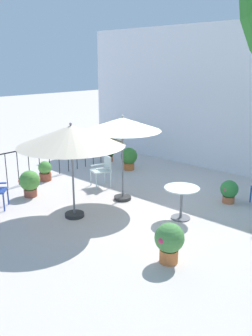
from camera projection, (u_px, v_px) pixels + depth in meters
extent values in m
plane|color=beige|center=(130.00, 203.00, 9.02)|extent=(60.00, 60.00, 0.00)
cube|color=white|center=(219.00, 99.00, 11.36)|extent=(10.76, 0.30, 4.60)
cube|color=black|center=(48.00, 145.00, 10.89)|extent=(0.03, 5.47, 0.03)
cylinder|color=black|center=(6.00, 171.00, 10.00)|extent=(0.02, 0.02, 1.00)
cylinder|color=black|center=(18.00, 168.00, 10.26)|extent=(0.02, 0.02, 1.00)
cylinder|color=black|center=(29.00, 166.00, 10.51)|extent=(0.02, 0.02, 1.00)
cylinder|color=black|center=(39.00, 163.00, 10.77)|extent=(0.02, 0.02, 1.00)
cylinder|color=black|center=(49.00, 161.00, 11.03)|extent=(0.02, 0.02, 1.00)
cylinder|color=black|center=(59.00, 159.00, 11.29)|extent=(0.02, 0.02, 1.00)
cylinder|color=black|center=(68.00, 156.00, 11.55)|extent=(0.02, 0.02, 1.00)
cylinder|color=black|center=(77.00, 154.00, 11.81)|extent=(0.02, 0.02, 1.00)
cylinder|color=black|center=(85.00, 152.00, 12.07)|extent=(0.02, 0.02, 1.00)
cylinder|color=black|center=(93.00, 151.00, 12.32)|extent=(0.02, 0.02, 1.00)
cylinder|color=black|center=(101.00, 149.00, 12.58)|extent=(0.02, 0.02, 1.00)
cylinder|color=black|center=(108.00, 147.00, 12.84)|extent=(0.02, 0.02, 1.00)
cylinder|color=#2D2D2D|center=(75.00, 215.00, 8.24)|extent=(0.44, 0.44, 0.08)
cylinder|color=slate|center=(73.00, 172.00, 7.96)|extent=(0.04, 0.04, 2.11)
cone|color=beige|center=(71.00, 136.00, 7.73)|extent=(2.36, 2.36, 0.45)
sphere|color=slate|center=(71.00, 124.00, 7.65)|extent=(0.06, 0.06, 0.06)
cylinder|color=#2D2D2D|center=(123.00, 198.00, 9.28)|extent=(0.44, 0.44, 0.08)
cylinder|color=slate|center=(123.00, 160.00, 8.99)|extent=(0.04, 0.04, 2.12)
cone|color=beige|center=(122.00, 124.00, 8.74)|extent=(1.92, 1.92, 0.32)
sphere|color=slate|center=(122.00, 116.00, 8.69)|extent=(0.06, 0.06, 0.06)
cylinder|color=white|center=(182.00, 188.00, 7.94)|extent=(0.79, 0.79, 0.02)
cylinder|color=slate|center=(181.00, 204.00, 8.05)|extent=(0.06, 0.06, 0.72)
cylinder|color=slate|center=(181.00, 218.00, 8.14)|extent=(0.43, 0.43, 0.03)
cube|color=silver|center=(101.00, 171.00, 10.12)|extent=(0.60, 0.61, 0.04)
cube|color=silver|center=(107.00, 162.00, 10.15)|extent=(0.42, 0.19, 0.39)
cube|color=silver|center=(98.00, 165.00, 10.27)|extent=(0.19, 0.41, 0.03)
cube|color=silver|center=(103.00, 169.00, 9.91)|extent=(0.19, 0.41, 0.03)
cylinder|color=silver|center=(91.00, 178.00, 10.28)|extent=(0.04, 0.04, 0.45)
cylinder|color=silver|center=(96.00, 182.00, 9.91)|extent=(0.04, 0.04, 0.45)
cylinder|color=silver|center=(105.00, 176.00, 10.46)|extent=(0.04, 0.04, 0.45)
cylinder|color=silver|center=(111.00, 180.00, 10.10)|extent=(0.04, 0.04, 0.45)
cylinder|color=#253F90|center=(4.00, 203.00, 8.49)|extent=(0.04, 0.04, 0.43)
cylinder|color=#253F90|center=(8.00, 196.00, 8.88)|extent=(0.04, 0.04, 0.43)
cylinder|color=#265199|center=(251.00, 195.00, 9.04)|extent=(0.04, 0.04, 0.40)
cylinder|color=#C16842|center=(228.00, 199.00, 9.05)|extent=(0.30, 0.30, 0.17)
cylinder|color=#382819|center=(229.00, 197.00, 9.03)|extent=(0.27, 0.27, 0.02)
sphere|color=#34873D|center=(229.00, 189.00, 8.97)|extent=(0.45, 0.45, 0.45)
sphere|color=#E42E61|center=(225.00, 190.00, 8.84)|extent=(0.08, 0.08, 0.08)
sphere|color=#E42E61|center=(231.00, 185.00, 9.06)|extent=(0.11, 0.11, 0.11)
sphere|color=#E42E61|center=(236.00, 191.00, 8.88)|extent=(0.09, 0.09, 0.09)
cylinder|color=#BC632F|center=(129.00, 166.00, 11.87)|extent=(0.35, 0.35, 0.23)
cylinder|color=#382819|center=(129.00, 163.00, 11.84)|extent=(0.31, 0.31, 0.02)
sphere|color=#367A2F|center=(129.00, 156.00, 11.77)|extent=(0.54, 0.54, 0.54)
sphere|color=gold|center=(127.00, 156.00, 11.61)|extent=(0.16, 0.16, 0.16)
sphere|color=gold|center=(126.00, 156.00, 11.88)|extent=(0.14, 0.14, 0.14)
sphere|color=gold|center=(135.00, 152.00, 11.79)|extent=(0.11, 0.11, 0.11)
cylinder|color=#994A33|center=(45.00, 177.00, 10.76)|extent=(0.35, 0.35, 0.23)
cylinder|color=#382819|center=(45.00, 173.00, 10.73)|extent=(0.31, 0.31, 0.02)
sphere|color=#549A40|center=(45.00, 168.00, 10.68)|extent=(0.39, 0.39, 0.39)
cylinder|color=#C86948|center=(109.00, 159.00, 12.86)|extent=(0.30, 0.30, 0.19)
cylinder|color=#382819|center=(109.00, 156.00, 12.84)|extent=(0.26, 0.26, 0.02)
sphere|color=#245324|center=(109.00, 151.00, 12.79)|extent=(0.41, 0.41, 0.41)
sphere|color=#EC493E|center=(109.00, 152.00, 12.62)|extent=(0.10, 0.10, 0.10)
sphere|color=#EC493E|center=(110.00, 151.00, 12.92)|extent=(0.09, 0.09, 0.09)
cylinder|color=#CE7038|center=(169.00, 256.00, 6.33)|extent=(0.33, 0.33, 0.25)
cylinder|color=#382819|center=(169.00, 250.00, 6.30)|extent=(0.29, 0.29, 0.02)
sphere|color=#4D8C43|center=(169.00, 238.00, 6.23)|extent=(0.53, 0.53, 0.53)
sphere|color=#E1305E|center=(161.00, 234.00, 6.19)|extent=(0.12, 0.12, 0.12)
sphere|color=#E1305E|center=(162.00, 241.00, 6.07)|extent=(0.13, 0.13, 0.13)
cylinder|color=#984F3C|center=(31.00, 193.00, 9.48)|extent=(0.34, 0.34, 0.21)
cylinder|color=#382819|center=(30.00, 189.00, 9.45)|extent=(0.30, 0.30, 0.02)
sphere|color=#50953C|center=(30.00, 181.00, 9.38)|extent=(0.54, 0.54, 0.54)
sphere|color=#E4503D|center=(21.00, 181.00, 9.36)|extent=(0.15, 0.15, 0.15)
sphere|color=#E4503D|center=(38.00, 178.00, 9.50)|extent=(0.13, 0.13, 0.13)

